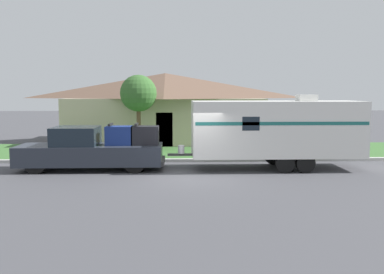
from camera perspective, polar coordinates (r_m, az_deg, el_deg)
name	(u,v)px	position (r m, az deg, el deg)	size (l,w,h in m)	color
ground_plane	(192,177)	(16.88, 0.00, -5.36)	(120.00, 120.00, 0.00)	#47474C
curb_strip	(189,160)	(20.56, -0.41, -3.11)	(80.00, 0.30, 0.14)	#ADADA8
lawn_strip	(187,151)	(24.18, -0.69, -1.86)	(80.00, 7.00, 0.03)	#3D6B33
house_across_street	(165,106)	(29.22, -3.56, 4.15)	(13.56, 7.47, 4.60)	beige
pickup_truck	(92,150)	(18.79, -13.14, -1.65)	(6.22, 1.98, 2.00)	black
travel_trailer	(276,129)	(18.87, 11.14, 1.10)	(8.33, 2.42, 3.22)	black
mailbox	(341,139)	(22.98, 19.28, -0.21)	(0.48, 0.20, 1.26)	brown
tree_in_yard	(138,94)	(24.40, -7.17, 5.74)	(2.08, 2.08, 4.30)	brown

